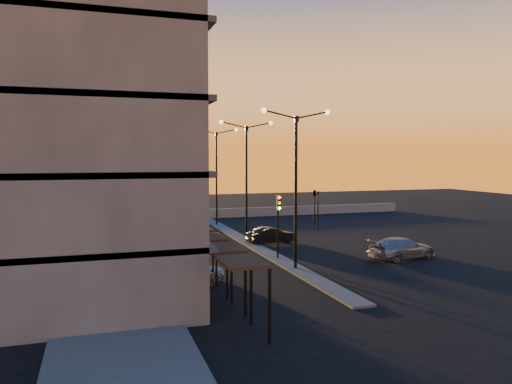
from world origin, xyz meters
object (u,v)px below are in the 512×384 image
object	(u,v)px
streetlamp_mid	(246,171)
car_wagon	(402,248)
car_sedan	(271,235)
car_hatchback	(191,271)
traffic_light_main	(279,216)

from	to	relation	value
streetlamp_mid	car_wagon	size ratio (longest dim) A/B	1.96
car_wagon	car_sedan	bearing A→B (deg)	24.96
streetlamp_mid	car_hatchback	bearing A→B (deg)	-120.20
traffic_light_main	car_sedan	bearing A→B (deg)	74.38
car_sedan	car_wagon	world-z (taller)	car_wagon
car_sedan	car_wagon	xyz separation A→B (m)	(6.21, -8.07, 0.07)
car_sedan	car_hatchback	bearing A→B (deg)	132.01
car_wagon	streetlamp_mid	bearing A→B (deg)	27.94
car_hatchback	car_sedan	bearing A→B (deg)	-50.30
car_hatchback	car_wagon	bearing A→B (deg)	-93.38
car_hatchback	car_wagon	xyz separation A→B (m)	(14.38, 1.95, 0.08)
streetlamp_mid	traffic_light_main	size ratio (longest dim) A/B	2.24
traffic_light_main	car_sedan	xyz separation A→B (m)	(1.67, 5.99, -2.25)
streetlamp_mid	car_hatchback	world-z (taller)	streetlamp_mid
car_hatchback	car_sedan	size ratio (longest dim) A/B	0.95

